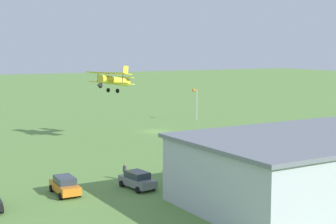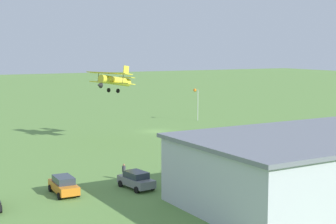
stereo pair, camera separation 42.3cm
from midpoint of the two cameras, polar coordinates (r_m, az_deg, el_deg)
The scene contains 11 objects.
ground_plane at distance 85.55m, azimuth -1.11°, elevation -2.11°, with size 400.00×400.00×0.00m, color #608C42.
hangar at distance 49.59m, azimuth 17.20°, elevation -5.56°, with size 27.46×15.74×6.02m.
biplane at distance 76.75m, azimuth -5.80°, elevation 3.48°, with size 6.73×8.08×3.92m.
car_yellow at distance 67.40m, azimuth 16.60°, elevation -4.15°, with size 2.14×4.36×1.61m.
car_grey at distance 51.03m, azimuth -3.24°, elevation -7.38°, with size 2.53×4.40×1.68m.
car_orange at distance 49.93m, azimuth -11.06°, elevation -7.82°, with size 2.02×4.46×1.70m.
person_watching_takeoff at distance 54.40m, azimuth -4.61°, elevation -6.52°, with size 0.50×0.50×1.68m.
person_at_fence_line at distance 64.21m, azimuth 12.62°, elevation -4.57°, with size 0.39×0.39×1.69m.
person_crossing_taxiway at distance 62.10m, azimuth 6.63°, elevation -4.88°, with size 0.40×0.40×1.62m.
person_by_parked_cars at distance 56.81m, azimuth 1.55°, elevation -5.96°, with size 0.52×0.52×1.61m.
windsock at distance 97.37m, azimuth 3.11°, elevation 2.11°, with size 1.37×1.41×5.99m.
Camera 2 is at (38.48, 75.20, 13.51)m, focal length 55.93 mm.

